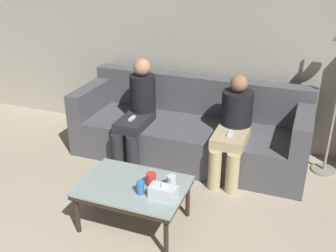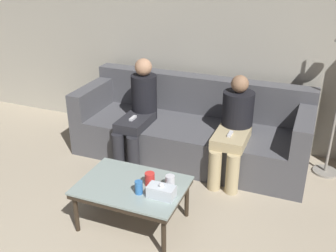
# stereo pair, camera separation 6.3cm
# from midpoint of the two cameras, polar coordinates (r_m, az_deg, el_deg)

# --- Properties ---
(wall_back) EXTENTS (12.00, 0.06, 2.60)m
(wall_back) POSITION_cam_midpoint_polar(r_m,az_deg,el_deg) (4.69, 5.21, 13.07)
(wall_back) COLOR #B7B2A3
(wall_back) RESTS_ON ground_plane
(couch) EXTENTS (2.60, 0.93, 0.87)m
(couch) POSITION_cam_midpoint_polar(r_m,az_deg,el_deg) (4.51, 2.86, -0.56)
(couch) COLOR #515156
(couch) RESTS_ON ground_plane
(coffee_table) EXTENTS (0.90, 0.64, 0.40)m
(coffee_table) POSITION_cam_midpoint_polar(r_m,az_deg,el_deg) (3.39, -5.58, -9.08)
(coffee_table) COLOR #8C9E99
(coffee_table) RESTS_ON ground_plane
(cup_near_left) EXTENTS (0.06, 0.06, 0.11)m
(cup_near_left) POSITION_cam_midpoint_polar(r_m,az_deg,el_deg) (3.23, -4.59, -8.91)
(cup_near_left) COLOR #3372BF
(cup_near_left) RESTS_ON coffee_table
(cup_near_right) EXTENTS (0.08, 0.08, 0.11)m
(cup_near_right) POSITION_cam_midpoint_polar(r_m,az_deg,el_deg) (3.33, -3.02, -7.71)
(cup_near_right) COLOR red
(cup_near_right) RESTS_ON coffee_table
(cup_far_center) EXTENTS (0.08, 0.08, 0.11)m
(cup_far_center) POSITION_cam_midpoint_polar(r_m,az_deg,el_deg) (3.30, -0.04, -8.07)
(cup_far_center) COLOR silver
(cup_far_center) RESTS_ON coffee_table
(tissue_box) EXTENTS (0.22, 0.12, 0.13)m
(tissue_box) POSITION_cam_midpoint_polar(r_m,az_deg,el_deg) (3.18, -1.28, -9.51)
(tissue_box) COLOR silver
(tissue_box) RESTS_ON coffee_table
(seated_person_left_end) EXTENTS (0.31, 0.71, 1.13)m
(seated_person_left_end) POSITION_cam_midpoint_polar(r_m,az_deg,el_deg) (4.37, -4.78, 2.43)
(seated_person_left_end) COLOR #28282D
(seated_person_left_end) RESTS_ON ground_plane
(seated_person_mid_left) EXTENTS (0.32, 0.71, 1.06)m
(seated_person_mid_left) POSITION_cam_midpoint_polar(r_m,az_deg,el_deg) (4.08, 9.05, 0.16)
(seated_person_mid_left) COLOR tan
(seated_person_mid_left) RESTS_ON ground_plane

